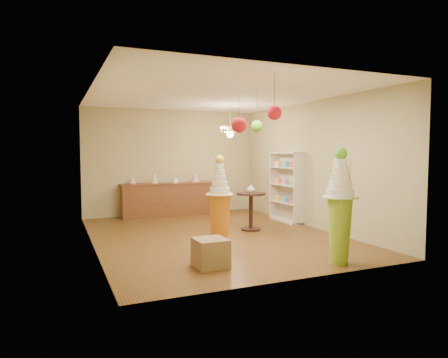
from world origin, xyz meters
name	(u,v)px	position (x,y,z in m)	size (l,w,h in m)	color
floor	(214,235)	(0.00, 0.00, 0.00)	(6.50, 6.50, 0.00)	#513416
ceiling	(214,95)	(0.00, 0.00, 3.00)	(6.50, 6.50, 0.00)	white
wall_back	(172,162)	(0.00, 3.25, 1.50)	(5.00, 0.04, 3.00)	tan
wall_front	(300,174)	(0.00, -3.25, 1.50)	(5.00, 0.04, 3.00)	tan
wall_left	(91,168)	(-2.50, 0.00, 1.50)	(0.04, 6.50, 3.00)	tan
wall_right	(311,165)	(2.50, 0.00, 1.50)	(0.04, 6.50, 3.00)	tan
pedestal_green	(340,216)	(1.04, -2.85, 0.78)	(0.57, 0.57, 1.88)	#8BB628
pedestal_orange	(220,215)	(-0.45, -1.42, 0.68)	(0.59, 0.59, 1.75)	orange
burlap_riser	(211,253)	(-0.93, -2.18, 0.22)	(0.49, 0.49, 0.45)	olive
sideboard	(175,198)	(0.00, 2.97, 0.48)	(3.04, 0.54, 1.16)	brown
shelving_unit	(287,187)	(2.34, 0.80, 0.90)	(0.33, 1.20, 1.80)	beige
round_table	(251,206)	(0.99, 0.18, 0.56)	(0.68, 0.68, 0.87)	black
vase	(251,189)	(0.99, 0.18, 0.97)	(0.19, 0.19, 0.19)	beige
pom_red_left	(239,125)	(-0.52, -2.36, 2.22)	(0.24, 0.24, 0.90)	#383328
pom_green_mid	(257,126)	(0.41, -1.18, 2.30)	(0.22, 0.22, 0.81)	#383328
pom_red_right	(274,113)	(-0.04, -2.61, 2.41)	(0.22, 0.22, 0.71)	#383328
chandelier	(230,132)	(1.02, 1.42, 2.30)	(0.71, 0.71, 0.85)	#E0B94F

